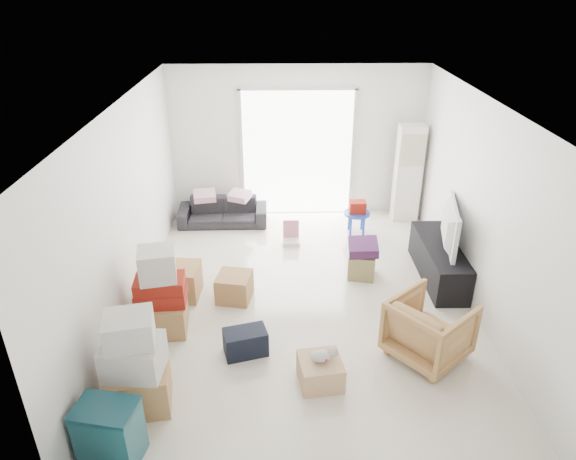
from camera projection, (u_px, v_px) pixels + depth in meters
The scene contains 21 objects.
room_shell at pixel (306, 213), 6.45m from camera, with size 4.98×6.48×3.18m.
sliding_door at pixel (297, 148), 9.16m from camera, with size 2.10×0.04×2.33m.
ac_tower at pixel (408, 174), 9.07m from camera, with size 0.45×0.30×1.75m, color white.
tv_console at pixel (439, 261), 7.53m from camera, with size 0.48×1.61×0.54m, color black.
television at pixel (442, 241), 7.37m from camera, with size 1.11×0.64×0.15m, color black.
sofa at pixel (223, 208), 9.13m from camera, with size 1.56×0.46×0.61m, color #29292E.
pillow_left at pixel (204, 189), 8.96m from camera, with size 0.36×0.29×0.11m, color #BD8A94.
pillow_right at pixel (239, 189), 8.96m from camera, with size 0.39×0.31×0.13m, color #BD8A94.
armchair at pixel (430, 326), 5.90m from camera, with size 0.80×0.75×0.83m, color tan.
storage_bins at pixel (110, 433), 4.66m from camera, with size 0.61×0.48×0.63m.
box_stack_a at pixel (135, 368), 5.15m from camera, with size 0.69×0.60×1.13m.
box_stack_b at pixel (161, 296), 6.31m from camera, with size 0.64×0.61×1.14m.
box_stack_c at pixel (177, 281), 7.12m from camera, with size 0.66×0.55×0.45m.
loose_box at pixel (234, 287), 7.06m from camera, with size 0.45×0.45×0.37m, color olive.
duffel_bag at pixel (246, 342), 6.05m from camera, with size 0.50×0.30×0.32m, color black.
ottoman at pixel (362, 265), 7.59m from camera, with size 0.38×0.38×0.38m, color #908954.
blanket at pixel (363, 249), 7.47m from camera, with size 0.42×0.42×0.14m, color #4B2153.
kids_table at pixel (357, 211), 8.76m from camera, with size 0.45×0.45×0.59m.
toy_walker at pixel (291, 237), 8.57m from camera, with size 0.29×0.25×0.38m.
wood_crate at pixel (320, 371), 5.61m from camera, with size 0.46×0.46×0.30m, color tan.
plush_bunny at pixel (324, 355), 5.52m from camera, with size 0.30×0.17×0.15m.
Camera 1 is at (-0.34, -5.85, 4.06)m, focal length 32.00 mm.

